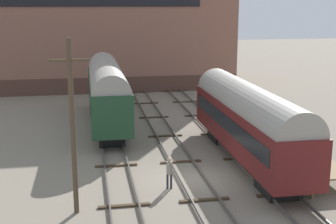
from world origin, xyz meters
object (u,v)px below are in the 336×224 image
object	(u,v)px
train_car_green	(107,89)
bench	(302,149)
train_car_maroon	(248,119)
person_worker	(169,170)
utility_pole	(73,125)

from	to	relation	value
train_car_green	bench	distance (m)	17.13
train_car_maroon	person_worker	distance (m)	6.78
train_car_green	person_worker	xyz separation A→B (m)	(2.61, -14.21, -1.95)
train_car_maroon	bench	bearing A→B (deg)	-45.67
train_car_maroon	person_worker	world-z (taller)	train_car_maroon
train_car_green	person_worker	world-z (taller)	train_car_green
train_car_maroon	person_worker	bearing A→B (deg)	-148.28
train_car_green	bench	xyz separation A→B (m)	(10.68, -13.31, -1.48)
bench	person_worker	distance (m)	8.12
train_car_maroon	train_car_green	bearing A→B (deg)	127.26
bench	utility_pole	size ratio (longest dim) A/B	0.17
train_car_maroon	utility_pole	bearing A→B (deg)	-151.94
train_car_maroon	bench	world-z (taller)	train_car_maroon
train_car_green	utility_pole	xyz separation A→B (m)	(-2.31, -16.36, 1.32)
train_car_maroon	person_worker	size ratio (longest dim) A/B	8.68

